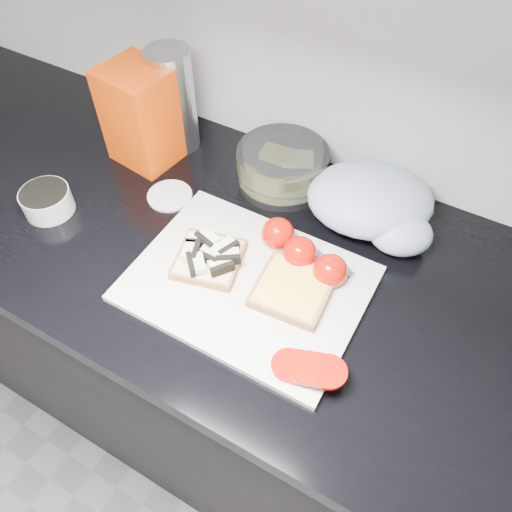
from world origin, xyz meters
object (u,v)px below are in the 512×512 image
Objects in this scene: glass_bowl at (282,167)px; steel_canister at (173,100)px; bread_bag at (142,115)px; cutting_board at (248,283)px.

steel_canister reaches higher than glass_bowl.
bread_bag is at bearing -116.43° from steel_canister.
steel_canister is at bearing 141.23° from cutting_board.
cutting_board is 0.44m from steel_canister.
bread_bag is 0.93× the size of steel_canister.
cutting_board is 1.95× the size of bread_bag.
glass_bowl is at bearing 0.57° from steel_canister.
cutting_board is at bearing -74.66° from glass_bowl.
cutting_board is at bearing -38.77° from steel_canister.
cutting_board is 0.28m from glass_bowl.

